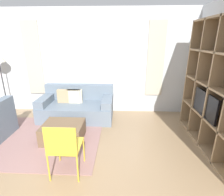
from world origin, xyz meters
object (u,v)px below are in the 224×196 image
at_px(ottoman, 63,132).
at_px(folding_chair, 64,145).
at_px(shelving_unit, 221,89).
at_px(couch_main, 77,107).

xyz_separation_m(ottoman, folding_chair, (0.34, -0.96, 0.34)).
bearing_deg(folding_chair, ottoman, -70.41).
distance_m(shelving_unit, ottoman, 3.03).
distance_m(couch_main, ottoman, 1.10).
distance_m(ottoman, folding_chair, 1.08).
xyz_separation_m(couch_main, folding_chair, (0.32, -2.05, 0.22)).
distance_m(shelving_unit, couch_main, 3.20).
bearing_deg(ottoman, folding_chair, -70.41).
height_order(shelving_unit, couch_main, shelving_unit).
distance_m(shelving_unit, folding_chair, 2.75).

